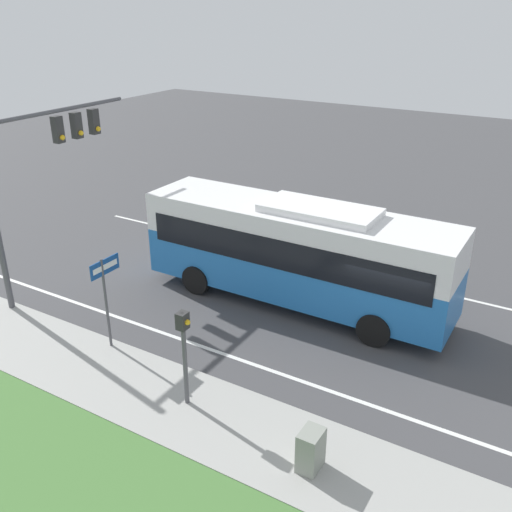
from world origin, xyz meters
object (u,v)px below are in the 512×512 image
(pedestrian_signal, at_px, (184,343))
(utility_cabinet, at_px, (311,450))
(bus, at_px, (296,249))
(signal_gantry, at_px, (42,159))
(street_sign, at_px, (106,288))

(pedestrian_signal, distance_m, utility_cabinet, 3.93)
(bus, distance_m, utility_cabinet, 7.96)
(pedestrian_signal, height_order, utility_cabinet, pedestrian_signal)
(bus, bearing_deg, signal_gantry, 112.50)
(signal_gantry, bearing_deg, bus, -67.50)
(signal_gantry, height_order, street_sign, signal_gantry)
(signal_gantry, bearing_deg, pedestrian_signal, -110.89)
(pedestrian_signal, height_order, street_sign, street_sign)
(bus, height_order, utility_cabinet, bus)
(bus, relative_size, pedestrian_signal, 3.85)
(pedestrian_signal, relative_size, utility_cabinet, 2.78)
(signal_gantry, height_order, utility_cabinet, signal_gantry)
(signal_gantry, xyz_separation_m, pedestrian_signal, (-3.10, -8.13, -2.82))
(bus, distance_m, street_sign, 6.36)
(pedestrian_signal, bearing_deg, street_sign, 74.17)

